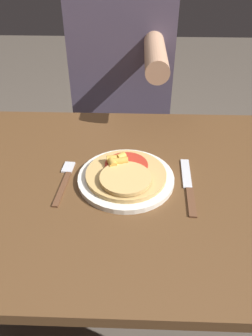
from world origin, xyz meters
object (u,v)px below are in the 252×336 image
object	(u,v)px
plate	(126,178)
knife	(189,187)
person_diner	(123,84)
pizza	(125,174)
dining_table	(109,212)
fork	(65,179)

from	to	relation	value
plate	knife	world-z (taller)	plate
knife	person_diner	size ratio (longest dim) A/B	0.18
pizza	person_diner	world-z (taller)	person_diner
dining_table	fork	size ratio (longest dim) A/B	6.96
fork	person_diner	bearing A→B (deg)	79.13
pizza	person_diner	bearing A→B (deg)	92.97
knife	fork	bearing A→B (deg)	176.80
plate	pizza	bearing A→B (deg)	-117.55
fork	knife	world-z (taller)	same
dining_table	knife	bearing A→B (deg)	-5.90
dining_table	fork	distance (m)	0.16
person_diner	plate	bearing A→B (deg)	-86.87
plate	pizza	xyz separation A→B (m)	(-0.00, -0.00, 0.02)
fork	person_diner	xyz separation A→B (m)	(0.12, 0.64, -0.01)
knife	plate	bearing A→B (deg)	171.96
person_diner	knife	bearing A→B (deg)	-73.69
pizza	fork	distance (m)	0.16
pizza	plate	bearing A→B (deg)	62.45
knife	person_diner	bearing A→B (deg)	106.31
pizza	knife	size ratio (longest dim) A/B	0.92
plate	person_diner	world-z (taller)	person_diner
dining_table	fork	bearing A→B (deg)	-178.09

